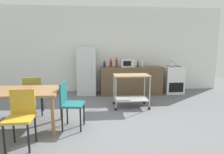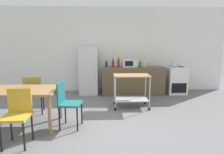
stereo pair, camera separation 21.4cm
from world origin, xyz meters
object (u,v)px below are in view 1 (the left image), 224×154
(kitchen_cart, at_px, (131,85))
(microwave, at_px, (127,63))
(refrigerator, at_px, (87,71))
(bottle_wine, at_px, (117,63))
(bottle_olive_oil, at_px, (138,64))
(bottle_soy_sauce, at_px, (142,63))
(chair_mustard, at_px, (21,114))
(kettle, at_px, (171,64))
(chair_olive, at_px, (33,93))
(fruit_bowl, at_px, (25,89))
(stove_oven, at_px, (173,80))
(bottle_sparkling_water, at_px, (104,65))
(bottle_hot_sauce, at_px, (111,64))
(dining_table, at_px, (19,94))
(chair_teal, at_px, (70,102))

(kitchen_cart, bearing_deg, microwave, 84.64)
(refrigerator, xyz_separation_m, kitchen_cart, (1.20, -1.48, -0.20))
(bottle_wine, height_order, bottle_olive_oil, bottle_wine)
(bottle_olive_oil, xyz_separation_m, bottle_soy_sauce, (0.15, 0.01, 0.05))
(chair_mustard, height_order, kettle, kettle)
(bottle_wine, xyz_separation_m, bottle_olive_oil, (0.72, 0.09, -0.05))
(chair_olive, distance_m, fruit_bowl, 0.83)
(bottle_olive_oil, bearing_deg, chair_olive, -147.25)
(chair_mustard, bearing_deg, stove_oven, 38.83)
(bottle_wine, distance_m, fruit_bowl, 3.18)
(stove_oven, height_order, fruit_bowl, stove_oven)
(bottle_sparkling_water, bearing_deg, bottle_olive_oil, 0.70)
(bottle_hot_sauce, bearing_deg, bottle_wine, -43.45)
(chair_olive, bearing_deg, bottle_sparkling_water, -145.03)
(kitchen_cart, height_order, bottle_sparkling_water, bottle_sparkling_water)
(dining_table, distance_m, chair_olive, 0.71)
(bottle_wine, bearing_deg, bottle_olive_oil, 7.05)
(kettle, bearing_deg, chair_teal, -140.36)
(chair_olive, height_order, stove_oven, stove_oven)
(bottle_hot_sauce, bearing_deg, kitchen_cart, -74.63)
(stove_oven, bearing_deg, bottle_sparkling_water, -179.62)
(bottle_soy_sauce, bearing_deg, chair_teal, -128.27)
(chair_mustard, height_order, chair_teal, same)
(bottle_hot_sauce, xyz_separation_m, microwave, (0.53, -0.09, 0.02))
(chair_olive, bearing_deg, stove_oven, -167.42)
(kitchen_cart, xyz_separation_m, kettle, (1.58, 1.30, 0.43))
(dining_table, distance_m, bottle_sparkling_water, 3.03)
(bottle_wine, distance_m, bottle_olive_oil, 0.72)
(bottle_hot_sauce, height_order, bottle_olive_oil, bottle_hot_sauce)
(chair_mustard, xyz_separation_m, refrigerator, (0.86, 3.25, 0.26))
(bottle_wine, bearing_deg, stove_oven, 2.69)
(dining_table, relative_size, bottle_soy_sauce, 4.84)
(chair_teal, bearing_deg, bottle_wine, -18.24)
(dining_table, height_order, refrigerator, refrigerator)
(chair_olive, distance_m, bottle_soy_sauce, 3.49)
(chair_olive, height_order, bottle_wine, bottle_wine)
(bottle_wine, height_order, fruit_bowl, bottle_wine)
(chair_olive, height_order, bottle_olive_oil, bottle_olive_oil)
(chair_olive, distance_m, bottle_wine, 2.74)
(bottle_olive_oil, relative_size, kettle, 0.85)
(bottle_hot_sauce, bearing_deg, chair_olive, -135.60)
(bottle_soy_sauce, bearing_deg, dining_table, -139.81)
(bottle_wine, bearing_deg, dining_table, -131.08)
(bottle_sparkling_water, distance_m, bottle_wine, 0.40)
(refrigerator, xyz_separation_m, bottle_soy_sauce, (1.83, -0.08, 0.26))
(chair_mustard, height_order, kitchen_cart, chair_mustard)
(chair_teal, xyz_separation_m, stove_oven, (3.09, 2.56, -0.07))
(stove_oven, xyz_separation_m, bottle_sparkling_water, (-2.32, -0.02, 0.53))
(dining_table, relative_size, kitchen_cart, 1.65)
(chair_mustard, xyz_separation_m, bottle_hot_sauce, (1.66, 3.24, 0.49))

